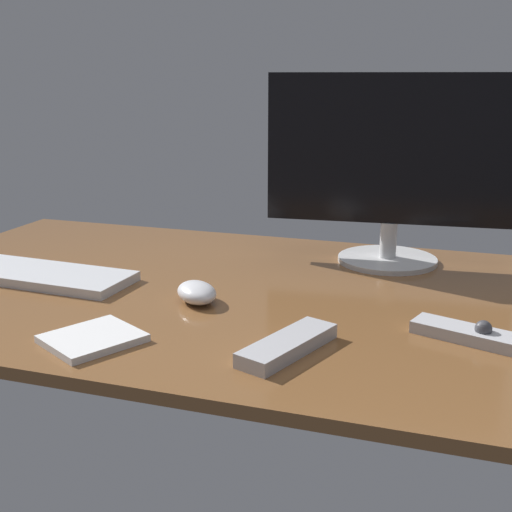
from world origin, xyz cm
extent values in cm
cube|color=brown|center=(0.00, 0.00, 1.00)|extent=(140.00, 84.00, 2.00)
cylinder|color=silver|center=(27.55, 27.79, 2.53)|extent=(21.17, 21.17, 1.06)
cylinder|color=silver|center=(27.55, 27.79, 6.89)|extent=(3.56, 3.56, 7.65)
cube|color=black|center=(27.55, 27.79, 26.14)|extent=(52.55, 6.80, 30.87)
cube|color=silver|center=(-40.14, -5.98, 2.92)|extent=(46.12, 16.01, 1.84)
ellipsoid|color=silver|center=(-1.40, -8.95, 3.81)|extent=(11.31, 11.52, 3.62)
cube|color=#B7B7BC|center=(44.56, -11.98, 2.96)|extent=(17.35, 10.09, 1.91)
sphere|color=#3F3F44|center=(46.78, -12.71, 4.36)|extent=(2.57, 2.57, 2.57)
cube|color=#B7B7BC|center=(19.79, -24.93, 3.10)|extent=(11.48, 19.08, 2.21)
cube|color=silver|center=(-9.30, -30.51, 2.58)|extent=(16.48, 17.08, 1.15)
camera|label=1|loc=(42.68, -109.88, 40.98)|focal=45.75mm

